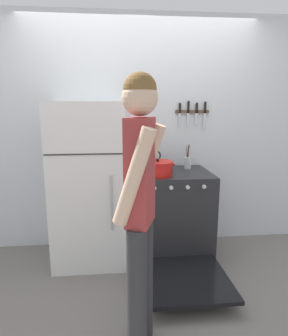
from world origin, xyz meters
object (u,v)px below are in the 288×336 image
object	(u,v)px
tea_kettle	(155,164)
utensil_jar	(188,162)
stove_range	(172,215)
refrigerator	(89,184)
dutch_oven_pot	(158,168)
person	(140,201)

from	to	relation	value
tea_kettle	utensil_jar	size ratio (longest dim) A/B	0.80
stove_range	utensil_jar	distance (m)	0.60
refrigerator	dutch_oven_pot	bearing A→B (deg)	-10.43
person	tea_kettle	bearing A→B (deg)	8.17
stove_range	dutch_oven_pot	xyz separation A→B (m)	(-0.18, -0.10, 0.53)
dutch_oven_pot	tea_kettle	size ratio (longest dim) A/B	1.61
dutch_oven_pot	person	xyz separation A→B (m)	(-0.27, -1.10, 0.03)
stove_range	tea_kettle	distance (m)	0.57
refrigerator	person	world-z (taller)	person
refrigerator	tea_kettle	xyz separation A→B (m)	(0.69, 0.14, 0.16)
refrigerator	utensil_jar	distance (m)	1.08
person	utensil_jar	bearing A→B (deg)	-5.14
refrigerator	utensil_jar	world-z (taller)	refrigerator
refrigerator	utensil_jar	bearing A→B (deg)	8.07
dutch_oven_pot	utensil_jar	bearing A→B (deg)	36.33
refrigerator	tea_kettle	distance (m)	0.73
refrigerator	stove_range	world-z (taller)	refrigerator
refrigerator	tea_kettle	bearing A→B (deg)	11.66
refrigerator	person	distance (m)	1.31
stove_range	tea_kettle	xyz separation A→B (m)	(-0.16, 0.17, 0.52)
stove_range	person	size ratio (longest dim) A/B	0.79
refrigerator	person	size ratio (longest dim) A/B	0.91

